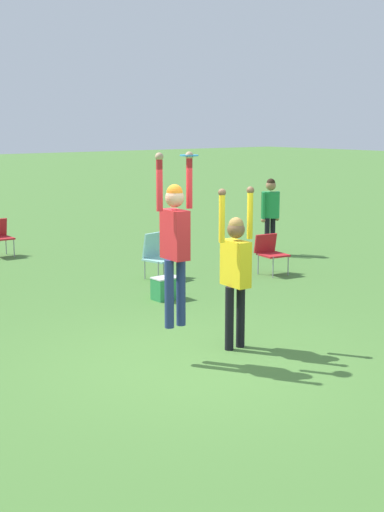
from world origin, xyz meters
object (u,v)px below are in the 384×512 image
camping_chair_0 (270,251)px  cooler_box (166,288)px  person_jumping (175,235)px  person_spectator_far (270,209)px  frisbee (189,155)px  person_defending (236,264)px  camping_chair_5 (157,253)px

camping_chair_0 → cooler_box: 2.97m
person_jumping → cooler_box: person_jumping is taller
person_spectator_far → frisbee: bearing=-91.5°
person_jumping → person_defending: (0.96, -0.08, -0.48)m
person_defending → cooler_box: 3.12m
camping_chair_0 → camping_chair_5: (-2.06, 1.08, 0.03)m
frisbee → camping_chair_0: (4.53, 3.09, -2.17)m
person_jumping → camping_chair_5: 5.15m
person_defending → person_spectator_far: 7.23m
camping_chair_5 → person_spectator_far: 3.70m
person_defending → frisbee: frisbee is taller
camping_chair_5 → cooler_box: 1.74m
camping_chair_0 → person_spectator_far: size_ratio=0.46×
person_jumping → camping_chair_0: 5.84m
person_defending → frisbee: bearing=-94.9°
person_defending → cooler_box: (0.89, 2.82, -0.98)m
person_defending → camping_chair_5: 4.69m
frisbee → cooler_box: bearing=59.4°
camping_chair_0 → person_defending: bearing=49.4°
frisbee → camping_chair_0: bearing=34.3°
camping_chair_0 → person_spectator_far: person_spectator_far is taller
person_spectator_far → cooler_box: size_ratio=3.85×
person_jumping → camping_chair_5: person_jumping is taller
camping_chair_0 → frisbee: bearing=43.7°
person_jumping → person_defending: person_jumping is taller
camping_chair_0 → cooler_box: (-2.93, -0.40, -0.29)m
camping_chair_0 → person_spectator_far: bearing=-125.1°
frisbee → person_spectator_far: frisbee is taller
person_jumping → frisbee: size_ratio=9.41×
person_jumping → camping_chair_0: size_ratio=2.74×
frisbee → camping_chair_0: frisbee is taller
person_spectator_far → camping_chair_5: bearing=-120.9°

